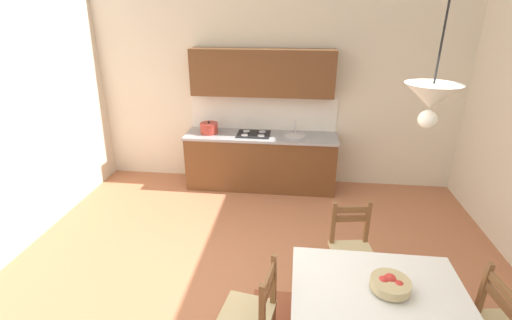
# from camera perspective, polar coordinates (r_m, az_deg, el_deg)

# --- Properties ---
(ground_plane) EXTENTS (6.39, 6.57, 0.10)m
(ground_plane) POSITION_cam_1_polar(r_m,az_deg,el_deg) (3.97, -0.67, -22.15)
(ground_plane) COLOR #B7704C
(wall_back) EXTENTS (6.39, 0.12, 4.29)m
(wall_back) POSITION_cam_1_polar(r_m,az_deg,el_deg) (5.90, 3.18, 16.59)
(wall_back) COLOR silver
(wall_back) RESTS_ON ground_plane
(kitchen_cabinetry) EXTENTS (2.41, 0.63, 2.20)m
(kitchen_cabinetry) POSITION_cam_1_polar(r_m,az_deg,el_deg) (5.86, 0.77, 3.67)
(kitchen_cabinetry) COLOR brown
(kitchen_cabinetry) RESTS_ON ground_plane
(dining_table) EXTENTS (1.33, 0.91, 0.75)m
(dining_table) POSITION_cam_1_polar(r_m,az_deg,el_deg) (3.22, 18.26, -20.17)
(dining_table) COLOR brown
(dining_table) RESTS_ON ground_plane
(dining_chair_tv_side) EXTENTS (0.48, 0.48, 0.93)m
(dining_chair_tv_side) POSITION_cam_1_polar(r_m,az_deg,el_deg) (3.23, -0.73, -22.95)
(dining_chair_tv_side) COLOR #D1BC89
(dining_chair_tv_side) RESTS_ON ground_plane
(dining_chair_kitchen_side) EXTENTS (0.48, 0.48, 0.93)m
(dining_chair_kitchen_side) POSITION_cam_1_polar(r_m,az_deg,el_deg) (4.00, 14.70, -13.46)
(dining_chair_kitchen_side) COLOR #D1BC89
(dining_chair_kitchen_side) RESTS_ON ground_plane
(fruit_bowl) EXTENTS (0.30, 0.30, 0.12)m
(fruit_bowl) POSITION_cam_1_polar(r_m,az_deg,el_deg) (3.10, 20.19, -17.68)
(fruit_bowl) COLOR tan
(fruit_bowl) RESTS_ON dining_table
(pendant_lamp) EXTENTS (0.32, 0.32, 0.81)m
(pendant_lamp) POSITION_cam_1_polar(r_m,az_deg,el_deg) (2.37, 25.68, 8.76)
(pendant_lamp) COLOR black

